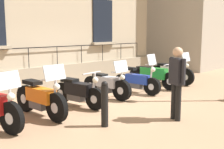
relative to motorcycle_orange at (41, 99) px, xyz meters
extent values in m
plane|color=#9E7A5B|center=(-0.38, 2.50, -0.46)|extent=(60.00, 60.00, 0.00)
cube|color=gray|center=(-2.93, 2.50, -0.04)|extent=(0.20, 11.34, 0.84)
cube|color=black|center=(-2.99, 4.99, 2.12)|extent=(0.06, 1.14, 1.84)
cube|color=gray|center=(-2.91, 4.99, 1.15)|extent=(0.24, 1.34, 0.10)
cube|color=black|center=(-2.89, 2.50, 1.09)|extent=(0.03, 9.52, 0.03)
cylinder|color=black|center=(-2.89, 1.31, 0.73)|extent=(0.02, 0.02, 0.71)
cylinder|color=black|center=(-2.89, 2.50, 0.73)|extent=(0.02, 0.02, 0.71)
cylinder|color=black|center=(-2.89, 3.69, 0.73)|extent=(0.02, 0.02, 0.71)
cylinder|color=black|center=(-2.89, 4.88, 0.73)|extent=(0.02, 0.02, 0.71)
cylinder|color=black|center=(-2.89, 6.07, 0.73)|extent=(0.02, 0.02, 0.71)
cylinder|color=black|center=(-2.89, 7.26, 0.73)|extent=(0.02, 0.02, 0.71)
cylinder|color=black|center=(0.66, -1.08, -0.11)|extent=(0.71, 0.25, 0.70)
cylinder|color=silver|center=(0.66, -1.08, -0.11)|extent=(0.27, 0.18, 0.25)
cylinder|color=silver|center=(0.61, -1.09, 0.21)|extent=(0.17, 0.09, 0.65)
cylinder|color=silver|center=(0.56, -1.10, 0.53)|extent=(0.17, 0.66, 0.04)
sphere|color=white|center=(0.68, -1.08, 0.35)|extent=(0.16, 0.16, 0.16)
cube|color=silver|center=(0.62, -1.09, 0.68)|extent=(0.23, 0.56, 0.36)
cylinder|color=black|center=(0.65, 0.03, -0.11)|extent=(0.71, 0.16, 0.71)
cylinder|color=silver|center=(0.65, 0.03, -0.11)|extent=(0.25, 0.16, 0.25)
cylinder|color=black|center=(-0.69, -0.04, -0.11)|extent=(0.71, 0.16, 0.71)
cylinder|color=silver|center=(-0.69, -0.04, -0.11)|extent=(0.25, 0.16, 0.25)
cube|color=orange|center=(0.03, 0.00, 0.10)|extent=(0.92, 0.36, 0.34)
cube|color=#4C4C51|center=(-0.07, -0.01, -0.14)|extent=(0.55, 0.28, 0.25)
cube|color=black|center=(-0.34, -0.02, 0.38)|extent=(0.52, 0.31, 0.10)
cylinder|color=silver|center=(0.60, 0.03, 0.23)|extent=(0.16, 0.07, 0.69)
cylinder|color=silver|center=(0.55, 0.02, 0.57)|extent=(0.07, 0.69, 0.04)
sphere|color=white|center=(0.67, 0.03, 0.39)|extent=(0.16, 0.16, 0.16)
cylinder|color=silver|center=(-0.25, 0.16, -0.27)|extent=(0.82, 0.12, 0.08)
cube|color=silver|center=(0.61, 0.03, 0.72)|extent=(0.15, 0.57, 0.36)
cylinder|color=black|center=(0.55, 1.33, -0.15)|extent=(0.63, 0.18, 0.62)
cylinder|color=silver|center=(0.55, 1.33, -0.15)|extent=(0.23, 0.15, 0.22)
cylinder|color=black|center=(-0.74, 1.15, -0.15)|extent=(0.63, 0.18, 0.62)
cylinder|color=silver|center=(-0.74, 1.15, -0.15)|extent=(0.23, 0.15, 0.22)
cube|color=black|center=(-0.05, 1.25, 0.06)|extent=(0.89, 0.44, 0.34)
cube|color=#4C4C51|center=(-0.14, 1.24, -0.18)|extent=(0.54, 0.33, 0.22)
cube|color=black|center=(-0.39, 1.20, 0.27)|extent=(0.51, 0.35, 0.10)
cylinder|color=silver|center=(0.50, 1.32, 0.20)|extent=(0.17, 0.08, 0.71)
cylinder|color=silver|center=(0.45, 1.32, 0.55)|extent=(0.13, 0.71, 0.04)
sphere|color=white|center=(0.57, 1.33, 0.37)|extent=(0.16, 0.16, 0.16)
cylinder|color=silver|center=(-0.33, 1.39, -0.29)|extent=(0.77, 0.18, 0.08)
cylinder|color=black|center=(0.35, 2.62, -0.14)|extent=(0.66, 0.20, 0.65)
cylinder|color=silver|center=(0.35, 2.62, -0.14)|extent=(0.24, 0.19, 0.23)
cylinder|color=black|center=(-0.92, 2.51, -0.14)|extent=(0.66, 0.20, 0.65)
cylinder|color=silver|center=(-0.92, 2.51, -0.14)|extent=(0.24, 0.19, 0.23)
cube|color=#B2B2BC|center=(-0.23, 2.57, 0.07)|extent=(0.78, 0.39, 0.33)
cube|color=#4C4C51|center=(-0.33, 2.56, -0.17)|extent=(0.48, 0.30, 0.23)
cube|color=black|center=(-0.55, 2.54, 0.25)|extent=(0.45, 0.33, 0.10)
cylinder|color=silver|center=(0.30, 2.61, 0.16)|extent=(0.16, 0.07, 0.60)
cylinder|color=silver|center=(0.25, 2.61, 0.45)|extent=(0.10, 0.74, 0.04)
sphere|color=white|center=(0.37, 2.62, 0.27)|extent=(0.16, 0.16, 0.16)
cylinder|color=silver|center=(-0.49, 2.73, -0.28)|extent=(0.69, 0.14, 0.08)
cube|color=silver|center=(0.31, 2.61, 0.60)|extent=(0.17, 0.61, 0.36)
cylinder|color=black|center=(0.59, 3.85, -0.16)|extent=(0.61, 0.18, 0.60)
cylinder|color=silver|center=(0.59, 3.85, -0.16)|extent=(0.22, 0.17, 0.21)
cylinder|color=black|center=(-0.69, 3.75, -0.16)|extent=(0.61, 0.18, 0.60)
cylinder|color=silver|center=(-0.69, 3.75, -0.16)|extent=(0.22, 0.17, 0.21)
cube|color=#1E389E|center=(0.00, 3.80, 0.04)|extent=(0.91, 0.32, 0.31)
cube|color=#4C4C51|center=(-0.10, 3.80, -0.19)|extent=(0.55, 0.24, 0.21)
cube|color=black|center=(-0.36, 3.77, 0.37)|extent=(0.52, 0.26, 0.10)
cylinder|color=silver|center=(0.54, 3.85, 0.22)|extent=(0.16, 0.07, 0.76)
cylinder|color=silver|center=(0.49, 3.85, 0.59)|extent=(0.08, 0.55, 0.04)
sphere|color=white|center=(0.61, 3.86, 0.41)|extent=(0.16, 0.16, 0.16)
cylinder|color=silver|center=(-0.29, 3.92, -0.30)|extent=(0.81, 0.15, 0.08)
cube|color=silver|center=(0.55, 3.85, 0.74)|extent=(0.16, 0.45, 0.36)
cylinder|color=black|center=(0.56, 4.98, -0.13)|extent=(0.67, 0.16, 0.66)
cylinder|color=silver|center=(0.56, 4.98, -0.13)|extent=(0.24, 0.15, 0.23)
cylinder|color=black|center=(-0.96, 4.89, -0.13)|extent=(0.67, 0.16, 0.66)
cylinder|color=silver|center=(-0.96, 4.89, -0.13)|extent=(0.24, 0.15, 0.23)
cube|color=#1E842D|center=(-0.15, 4.94, 0.11)|extent=(1.09, 0.36, 0.40)
cube|color=#4C4C51|center=(-0.25, 4.93, -0.16)|extent=(0.66, 0.28, 0.23)
cube|color=black|center=(-0.57, 4.91, 0.26)|extent=(0.61, 0.30, 0.10)
cylinder|color=silver|center=(0.51, 4.98, 0.17)|extent=(0.16, 0.07, 0.62)
cylinder|color=silver|center=(0.46, 4.98, 0.48)|extent=(0.08, 0.65, 0.04)
sphere|color=white|center=(0.58, 4.98, 0.30)|extent=(0.16, 0.16, 0.16)
cylinder|color=silver|center=(-0.48, 5.08, -0.28)|extent=(0.97, 0.14, 0.08)
cylinder|color=black|center=(0.50, 6.19, -0.12)|extent=(0.69, 0.13, 0.68)
cylinder|color=silver|center=(0.50, 6.19, -0.12)|extent=(0.24, 0.14, 0.24)
cylinder|color=black|center=(-0.86, 6.15, -0.12)|extent=(0.69, 0.13, 0.68)
cylinder|color=silver|center=(-0.86, 6.15, -0.12)|extent=(0.24, 0.14, 0.24)
cube|color=silver|center=(-0.13, 6.17, 0.08)|extent=(0.95, 0.32, 0.33)
cube|color=#4C4C51|center=(-0.23, 6.17, -0.15)|extent=(0.57, 0.25, 0.24)
cube|color=black|center=(-0.51, 6.16, 0.29)|extent=(0.53, 0.28, 0.10)
cylinder|color=silver|center=(0.45, 6.19, 0.20)|extent=(0.16, 0.07, 0.65)
cylinder|color=silver|center=(0.40, 6.19, 0.52)|extent=(0.06, 0.65, 0.04)
sphere|color=white|center=(0.52, 6.19, 0.34)|extent=(0.16, 0.16, 0.16)
cylinder|color=silver|center=(-0.42, 6.32, -0.27)|extent=(0.85, 0.11, 0.08)
cube|color=silver|center=(0.46, 6.19, 0.67)|extent=(0.14, 0.53, 0.36)
cylinder|color=black|center=(1.67, 0.61, 0.01)|extent=(0.16, 0.16, 0.94)
sphere|color=black|center=(1.67, 0.61, 0.51)|extent=(0.14, 0.14, 0.14)
cylinder|color=black|center=(2.63, 2.12, -0.03)|extent=(0.14, 0.14, 0.87)
cylinder|color=black|center=(2.48, 2.17, -0.03)|extent=(0.14, 0.14, 0.87)
cube|color=black|center=(2.55, 2.14, 0.72)|extent=(0.41, 0.33, 0.62)
sphere|color=tan|center=(2.55, 2.14, 1.18)|extent=(0.24, 0.24, 0.24)
cylinder|color=black|center=(2.76, 2.07, 0.75)|extent=(0.09, 0.09, 0.59)
cylinder|color=black|center=(2.35, 2.22, 0.75)|extent=(0.09, 0.09, 0.59)
camera|label=1|loc=(6.01, -3.56, 1.65)|focal=44.62mm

